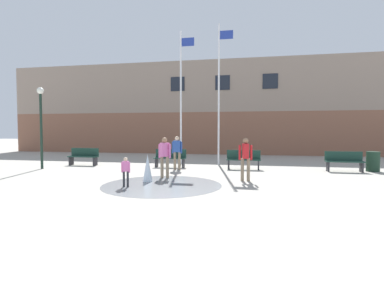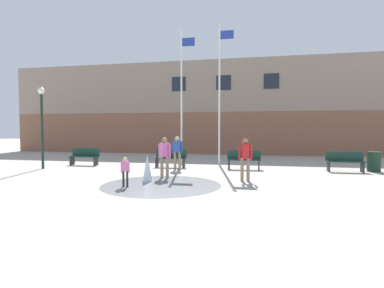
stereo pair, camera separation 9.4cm
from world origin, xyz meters
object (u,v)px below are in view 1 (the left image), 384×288
park_bench_far_right (344,161)px  child_with_pink_shirt (126,170)px  flagpole_left (181,93)px  flagpole_right (219,90)px  trash_can (373,162)px  teen_by_trashcan (177,150)px  lamp_post_left_lane (41,116)px  park_bench_left_of_flagpoles (84,156)px  adult_in_red (165,154)px  adult_near_bench (245,156)px  park_bench_under_right_flagpole (170,158)px  park_bench_near_trashcan (243,159)px

park_bench_far_right → child_with_pink_shirt: bearing=-146.9°
flagpole_left → flagpole_right: flagpole_right is taller
flagpole_left → trash_can: bearing=-8.6°
teen_by_trashcan → flagpole_right: bearing=54.6°
child_with_pink_shirt → lamp_post_left_lane: size_ratio=0.25×
trash_can → park_bench_left_of_flagpoles: bearing=-178.6°
adult_in_red → trash_can: size_ratio=1.77×
flagpole_left → lamp_post_left_lane: 7.18m
child_with_pink_shirt → adult_near_bench: 4.32m
teen_by_trashcan → lamp_post_left_lane: lamp_post_left_lane is taller
adult_near_bench → lamp_post_left_lane: bearing=69.9°
child_with_pink_shirt → adult_in_red: adult_in_red is taller
adult_near_bench → adult_in_red: 3.12m
park_bench_left_of_flagpoles → lamp_post_left_lane: (-1.16, -1.77, 2.08)m
park_bench_under_right_flagpole → park_bench_near_trashcan: (3.66, -0.10, 0.00)m
park_bench_near_trashcan → park_bench_far_right: bearing=0.2°
park_bench_far_right → flagpole_left: bearing=167.6°
flagpole_left → flagpole_right: 2.11m
flagpole_right → adult_in_red: bearing=-107.8°
lamp_post_left_lane → adult_near_bench: bearing=-9.4°
adult_near_bench → teen_by_trashcan: 4.09m
teen_by_trashcan → flagpole_right: 4.39m
trash_can → park_bench_under_right_flagpole: bearing=-178.4°
park_bench_near_trashcan → trash_can: bearing=3.6°
trash_can → park_bench_far_right: bearing=-165.1°
adult_near_bench → adult_in_red: same height
park_bench_left_of_flagpoles → park_bench_under_right_flagpole: (4.76, 0.07, 0.00)m
flagpole_left → park_bench_under_right_flagpole: bearing=-96.8°
child_with_pink_shirt → adult_in_red: (0.73, 2.05, 0.35)m
park_bench_under_right_flagpole → lamp_post_left_lane: size_ratio=0.41×
child_with_pink_shirt → park_bench_far_right: bearing=-172.1°
park_bench_under_right_flagpole → adult_in_red: adult_in_red is taller
park_bench_left_of_flagpoles → park_bench_near_trashcan: same height
adult_in_red → park_bench_under_right_flagpole: bearing=52.7°
park_bench_under_right_flagpole → child_with_pink_shirt: bearing=-90.3°
park_bench_left_of_flagpoles → flagpole_right: flagpole_right is taller
trash_can → adult_in_red: bearing=-157.6°
trash_can → flagpole_left: bearing=171.4°
park_bench_under_right_flagpole → adult_near_bench: bearing=-42.1°
child_with_pink_shirt → flagpole_left: bearing=-117.0°
flagpole_left → trash_can: (9.24, -1.40, -3.45)m
teen_by_trashcan → trash_can: bearing=5.7°
park_bench_under_right_flagpole → flagpole_left: bearing=83.2°
lamp_post_left_lane → trash_can: size_ratio=4.36×
teen_by_trashcan → park_bench_under_right_flagpole: bearing=120.7°
park_bench_under_right_flagpole → teen_by_trashcan: (0.59, -0.92, 0.45)m
park_bench_left_of_flagpoles → flagpole_left: bearing=19.3°
park_bench_far_right → flagpole_right: bearing=163.3°
child_with_pink_shirt → trash_can: bearing=-174.3°
teen_by_trashcan → flagpole_right: flagpole_right is taller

